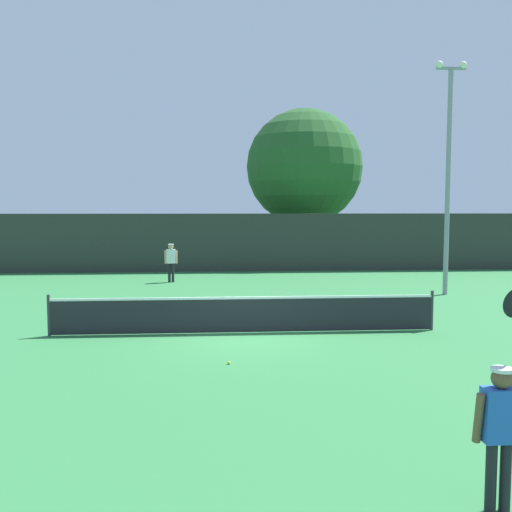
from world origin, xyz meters
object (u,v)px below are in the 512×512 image
player_serving (501,417)px  parked_car_mid (322,248)px  player_receiving (171,259)px  tennis_ball (229,363)px  parked_car_near (179,248)px  large_tree (304,167)px  light_pole (448,164)px

player_serving → parked_car_mid: (3.68, 29.73, -0.28)m
parked_car_mid → player_receiving: bearing=-135.3°
tennis_ball → parked_car_near: 24.10m
large_tree → tennis_ball: bearing=-102.8°
tennis_ball → large_tree: large_tree is taller
player_receiving → parked_car_mid: bearing=-130.9°
player_serving → parked_car_near: size_ratio=0.56×
large_tree → parked_car_near: (-7.53, 1.94, -4.90)m
tennis_ball → large_tree: bearing=77.2°
light_pole → large_tree: bearing=105.1°
player_serving → light_pole: (5.69, 15.32, 3.86)m
large_tree → parked_car_mid: (1.44, 1.62, -4.90)m
player_receiving → large_tree: size_ratio=0.19×
player_serving → parked_car_near: bearing=100.0°
player_receiving → parked_car_near: 10.33m
large_tree → player_serving: bearing=-94.6°
player_receiving → parked_car_mid: player_receiving is taller
player_receiving → tennis_ball: 13.85m
large_tree → parked_car_near: 9.19m
light_pole → large_tree: large_tree is taller
light_pole → parked_car_mid: (-2.01, 14.41, -4.14)m
large_tree → parked_car_mid: large_tree is taller
parked_car_near → player_receiving: bearing=-93.7°
player_serving → parked_car_mid: player_serving is taller
player_receiving → parked_car_near: (-0.30, 10.32, -0.27)m
parked_car_near → parked_car_mid: (8.97, -0.32, 0.00)m
light_pole → parked_car_mid: bearing=97.9°
parked_car_near → parked_car_mid: 8.98m
player_receiving → parked_car_near: size_ratio=0.39×
player_serving → light_pole: 16.79m
tennis_ball → parked_car_near: (-2.53, 23.96, 0.74)m
tennis_ball → light_pole: 13.43m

